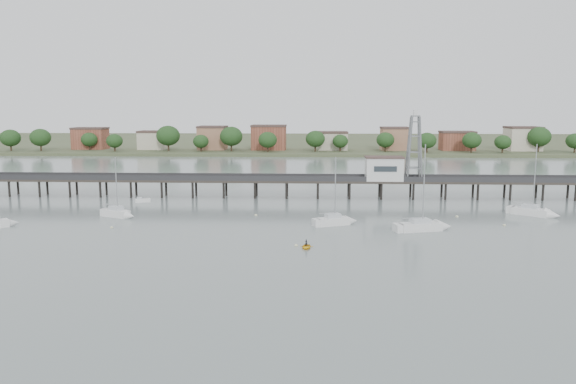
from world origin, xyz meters
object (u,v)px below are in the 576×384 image
(sailboat_e, at_px, (538,213))
(yellow_dinghy, at_px, (306,248))
(pier, at_px, (271,181))
(white_tender, at_px, (142,200))
(sailboat_c, at_px, (339,221))
(lattice_tower, at_px, (414,148))
(sailboat_d, at_px, (429,226))
(sailboat_b, at_px, (120,214))

(sailboat_e, distance_m, yellow_dinghy, 49.98)
(pier, bearing_deg, white_tender, -164.31)
(pier, bearing_deg, sailboat_c, -64.43)
(lattice_tower, height_order, sailboat_c, lattice_tower)
(sailboat_d, height_order, white_tender, sailboat_d)
(sailboat_c, height_order, sailboat_d, sailboat_d)
(white_tender, bearing_deg, lattice_tower, -12.66)
(sailboat_c, bearing_deg, lattice_tower, 35.84)
(sailboat_c, height_order, sailboat_e, sailboat_e)
(sailboat_c, xyz_separation_m, sailboat_d, (14.63, -3.71, -0.01))
(sailboat_e, bearing_deg, white_tender, -151.67)
(sailboat_b, bearing_deg, pier, 67.99)
(pier, relative_size, sailboat_d, 9.95)
(pier, distance_m, white_tender, 28.29)
(pier, height_order, sailboat_d, sailboat_d)
(sailboat_c, height_order, yellow_dinghy, sailboat_c)
(sailboat_b, bearing_deg, yellow_dinghy, -6.05)
(lattice_tower, bearing_deg, pier, -180.00)
(pier, bearing_deg, lattice_tower, 0.00)
(sailboat_d, bearing_deg, pier, 115.92)
(sailboat_b, bearing_deg, sailboat_d, 16.62)
(sailboat_d, distance_m, white_tender, 60.78)
(sailboat_b, xyz_separation_m, sailboat_e, (77.39, 4.50, -0.01))
(pier, distance_m, sailboat_d, 43.28)
(sailboat_c, distance_m, sailboat_b, 40.23)
(sailboat_e, height_order, yellow_dinghy, sailboat_e)
(lattice_tower, bearing_deg, sailboat_b, -157.41)
(sailboat_e, bearing_deg, lattice_tower, 172.32)
(sailboat_c, distance_m, sailboat_d, 15.09)
(pier, xyz_separation_m, sailboat_b, (-26.17, -23.99, -3.14))
(sailboat_c, xyz_separation_m, white_tender, (-40.81, 21.20, -0.27))
(pier, xyz_separation_m, sailboat_e, (51.23, -19.49, -3.16))
(pier, height_order, lattice_tower, lattice_tower)
(sailboat_b, distance_m, sailboat_e, 77.52)
(pier, relative_size, lattice_tower, 9.68)
(sailboat_d, relative_size, white_tender, 4.49)
(sailboat_b, xyz_separation_m, yellow_dinghy, (34.52, -21.18, -0.65))
(yellow_dinghy, bearing_deg, white_tender, 137.85)
(sailboat_c, height_order, sailboat_b, sailboat_c)
(lattice_tower, bearing_deg, sailboat_c, -121.61)
(lattice_tower, xyz_separation_m, sailboat_d, (-3.09, -32.50, -10.47))
(sailboat_d, distance_m, sailboat_e, 26.26)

